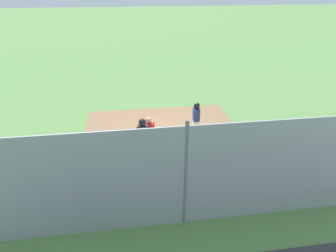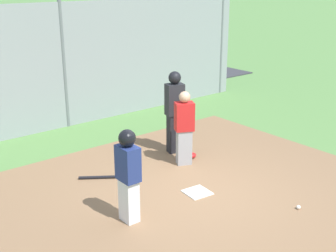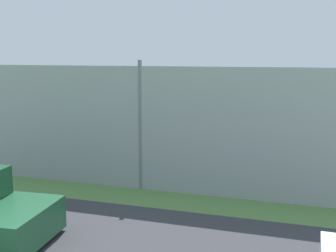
# 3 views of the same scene
# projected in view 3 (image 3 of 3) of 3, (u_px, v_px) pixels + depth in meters

# --- Properties ---
(ground_plane) EXTENTS (140.00, 140.00, 0.00)m
(ground_plane) POSITION_uv_depth(u_px,v_px,m) (190.00, 149.00, 15.94)
(ground_plane) COLOR #5B8947
(dirt_infield) EXTENTS (7.20, 6.40, 0.03)m
(dirt_infield) POSITION_uv_depth(u_px,v_px,m) (190.00, 148.00, 15.94)
(dirt_infield) COLOR #896647
(dirt_infield) RESTS_ON ground_plane
(home_plate) EXTENTS (0.48, 0.48, 0.02)m
(home_plate) POSITION_uv_depth(u_px,v_px,m) (190.00, 148.00, 15.93)
(home_plate) COLOR white
(home_plate) RESTS_ON dirt_infield
(catcher) EXTENTS (0.46, 0.40, 1.57)m
(catcher) POSITION_uv_depth(u_px,v_px,m) (163.00, 131.00, 14.91)
(catcher) COLOR #9E9EA3
(catcher) RESTS_ON dirt_infield
(umpire) EXTENTS (0.44, 0.35, 1.84)m
(umpire) POSITION_uv_depth(u_px,v_px,m) (149.00, 129.00, 14.36)
(umpire) COLOR black
(umpire) RESTS_ON dirt_infield
(runner) EXTENTS (0.28, 0.38, 1.56)m
(runner) POSITION_uv_depth(u_px,v_px,m) (231.00, 127.00, 15.35)
(runner) COLOR silver
(runner) RESTS_ON dirt_infield
(baseball_bat) EXTENTS (0.66, 0.49, 0.06)m
(baseball_bat) POSITION_uv_depth(u_px,v_px,m) (209.00, 160.00, 14.04)
(baseball_bat) COLOR black
(baseball_bat) RESTS_ON dirt_infield
(catcher_mask) EXTENTS (0.24, 0.20, 0.12)m
(catcher_mask) POSITION_uv_depth(u_px,v_px,m) (153.00, 152.00, 15.01)
(catcher_mask) COLOR red
(catcher_mask) RESTS_ON dirt_infield
(baseball) EXTENTS (0.07, 0.07, 0.07)m
(baseball) POSITION_uv_depth(u_px,v_px,m) (178.00, 138.00, 17.65)
(baseball) COLOR white
(baseball) RESTS_ON dirt_infield
(backstop_fence) EXTENTS (12.00, 0.10, 3.35)m
(backstop_fence) POSITION_uv_depth(u_px,v_px,m) (140.00, 129.00, 10.92)
(backstop_fence) COLOR #93999E
(backstop_fence) RESTS_ON ground_plane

